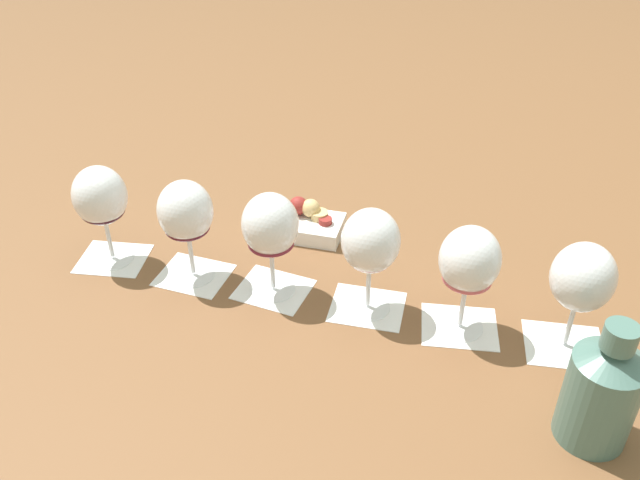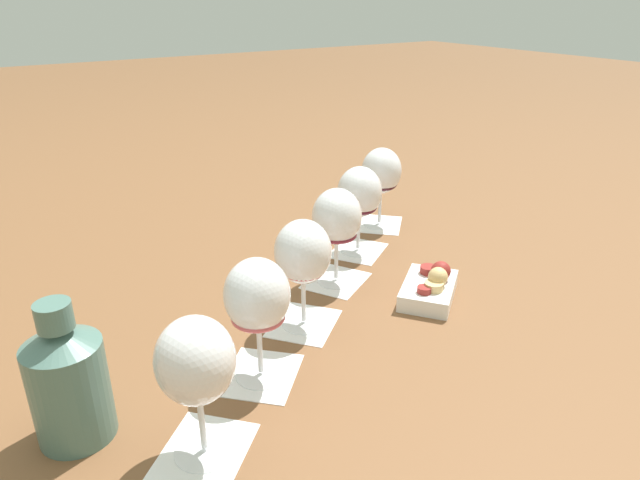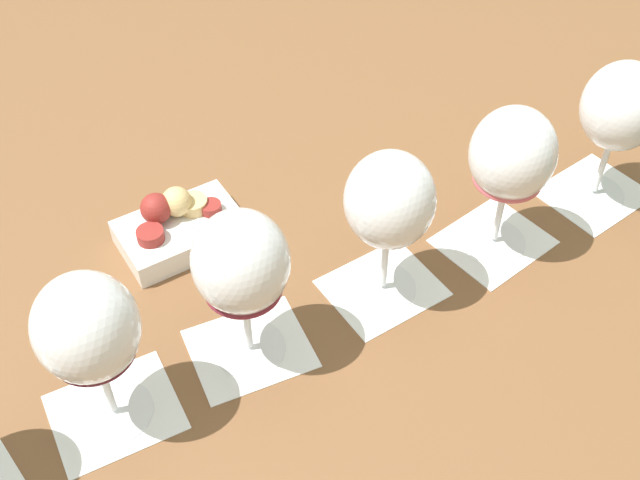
# 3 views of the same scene
# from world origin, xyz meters

# --- Properties ---
(ground_plane) EXTENTS (8.00, 8.00, 0.00)m
(ground_plane) POSITION_xyz_m (0.00, 0.00, 0.00)
(ground_plane) COLOR brown
(tasting_card_0) EXTENTS (0.15, 0.15, 0.00)m
(tasting_card_0) POSITION_xyz_m (-0.23, 0.31, 0.00)
(tasting_card_0) COLOR white
(tasting_card_0) RESTS_ON ground_plane
(tasting_card_1) EXTENTS (0.15, 0.15, 0.00)m
(tasting_card_1) POSITION_xyz_m (-0.13, 0.19, 0.00)
(tasting_card_1) COLOR white
(tasting_card_1) RESTS_ON ground_plane
(tasting_card_2) EXTENTS (0.15, 0.15, 0.00)m
(tasting_card_2) POSITION_xyz_m (-0.05, 0.07, 0.00)
(tasting_card_2) COLOR white
(tasting_card_2) RESTS_ON ground_plane
(tasting_card_3) EXTENTS (0.15, 0.15, 0.00)m
(tasting_card_3) POSITION_xyz_m (0.05, -0.06, 0.00)
(tasting_card_3) COLOR white
(tasting_card_3) RESTS_ON ground_plane
(tasting_card_4) EXTENTS (0.15, 0.15, 0.00)m
(tasting_card_4) POSITION_xyz_m (0.14, -0.18, 0.00)
(tasting_card_4) COLOR white
(tasting_card_4) RESTS_ON ground_plane
(tasting_card_5) EXTENTS (0.15, 0.15, 0.00)m
(tasting_card_5) POSITION_xyz_m (0.23, -0.31, 0.00)
(tasting_card_5) COLOR white
(tasting_card_5) RESTS_ON ground_plane
(wine_glass_0) EXTENTS (0.09, 0.09, 0.18)m
(wine_glass_0) POSITION_xyz_m (-0.23, 0.31, 0.12)
(wine_glass_0) COLOR white
(wine_glass_0) RESTS_ON tasting_card_0
(wine_glass_1) EXTENTS (0.09, 0.09, 0.18)m
(wine_glass_1) POSITION_xyz_m (-0.13, 0.19, 0.12)
(wine_glass_1) COLOR white
(wine_glass_1) RESTS_ON tasting_card_1
(wine_glass_2) EXTENTS (0.09, 0.09, 0.18)m
(wine_glass_2) POSITION_xyz_m (-0.05, 0.07, 0.12)
(wine_glass_2) COLOR white
(wine_glass_2) RESTS_ON tasting_card_2
(wine_glass_3) EXTENTS (0.09, 0.09, 0.18)m
(wine_glass_3) POSITION_xyz_m (0.05, -0.06, 0.12)
(wine_glass_3) COLOR white
(wine_glass_3) RESTS_ON tasting_card_3
(wine_glass_4) EXTENTS (0.09, 0.09, 0.18)m
(wine_glass_4) POSITION_xyz_m (0.14, -0.18, 0.12)
(wine_glass_4) COLOR white
(wine_glass_4) RESTS_ON tasting_card_4
(wine_glass_5) EXTENTS (0.09, 0.09, 0.18)m
(wine_glass_5) POSITION_xyz_m (0.23, -0.31, 0.12)
(wine_glass_5) COLOR white
(wine_glass_5) RESTS_ON tasting_card_5
(ceramic_vase) EXTENTS (0.09, 0.09, 0.19)m
(ceramic_vase) POSITION_xyz_m (-0.11, 0.43, 0.08)
(ceramic_vase) COLOR #4C7066
(ceramic_vase) RESTS_ON ground_plane
(snack_dish) EXTENTS (0.15, 0.16, 0.07)m
(snack_dish) POSITION_xyz_m (-0.09, -0.17, 0.02)
(snack_dish) COLOR white
(snack_dish) RESTS_ON ground_plane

